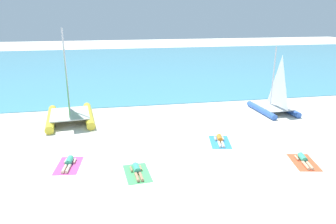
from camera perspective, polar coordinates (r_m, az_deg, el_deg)
name	(u,v)px	position (r m, az deg, el deg)	size (l,w,h in m)	color
ground_plane	(155,106)	(25.04, -2.33, 1.08)	(120.00, 120.00, 0.00)	silver
ocean_water	(133,65)	(44.63, -6.26, 8.40)	(120.00, 40.00, 0.05)	#4C9EB7
sailboat_blue	(274,103)	(24.54, 18.49, 1.54)	(2.53, 3.76, 4.73)	blue
sailboat_yellow	(69,108)	(22.26, -17.25, 0.60)	(3.47, 4.98, 6.13)	yellow
towel_leftmost	(69,165)	(16.33, -17.37, -9.13)	(1.10, 1.90, 0.01)	#D84C99
sunbather_leftmost	(69,163)	(16.33, -17.35, -8.63)	(0.60, 1.57, 0.30)	#3FB28C
towel_center_left	(137,173)	(14.98, -5.52, -10.87)	(1.10, 1.90, 0.01)	#4CB266
sunbather_center_left	(137,170)	(14.98, -5.58, -10.33)	(0.57, 1.57, 0.30)	#3FB28C
towel_center_right	(220,142)	(18.44, 9.29, -5.34)	(1.10, 1.90, 0.01)	#338CD8
sunbather_center_right	(220,140)	(18.46, 9.28, -4.90)	(0.71, 1.56, 0.30)	orange
towel_rightmost	(304,162)	(17.26, 23.14, -8.29)	(1.10, 1.90, 0.01)	#EA5933
sunbather_rightmost	(304,159)	(17.26, 23.11, -7.82)	(0.72, 1.56, 0.30)	#3FB28C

